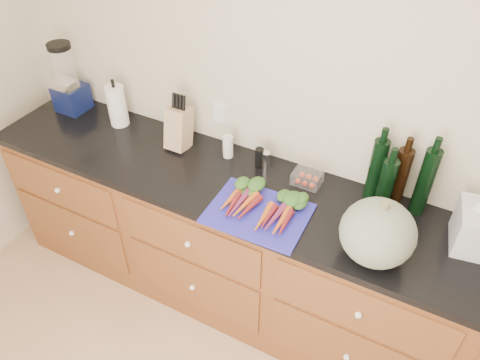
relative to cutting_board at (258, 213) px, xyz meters
The scene contains 14 objects.
wall_back 0.61m from the cutting_board, 74.69° to the left, with size 4.10×0.05×2.60m, color beige.
cabinets 0.54m from the cutting_board, 49.58° to the left, with size 3.60×0.64×0.90m.
countertop 0.21m from the cutting_board, 50.31° to the left, with size 3.64×0.62×0.04m, color black.
cutting_board is the anchor object (origin of this frame).
carrots 0.05m from the cutting_board, 90.00° to the left, with size 0.38×0.28×0.05m.
squash 0.57m from the cutting_board, ahead, with size 0.32×0.32×0.29m, color slate.
blender_appliance 1.51m from the cutting_board, 167.77° to the left, with size 0.17×0.17×0.44m.
paper_towel 1.15m from the cutting_board, 163.73° to the left, with size 0.11×0.11×0.25m, color white.
knife_block 0.72m from the cutting_board, 155.03° to the left, with size 0.12×0.12×0.24m, color tan.
grinder_salt 0.49m from the cutting_board, 136.09° to the left, with size 0.06×0.06×0.13m, color silver.
grinder_pepper 0.38m from the cutting_board, 115.27° to the left, with size 0.05×0.05×0.12m, color black.
canister_chrome 0.36m from the cutting_board, 109.76° to the left, with size 0.05×0.05×0.10m, color silver.
tomato_box 0.35m from the cutting_board, 70.06° to the left, with size 0.15×0.12×0.07m, color white.
bottles 0.68m from the cutting_board, 33.96° to the left, with size 0.30×0.15×0.36m.
Camera 1 is at (0.55, -0.33, 2.51)m, focal length 35.00 mm.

